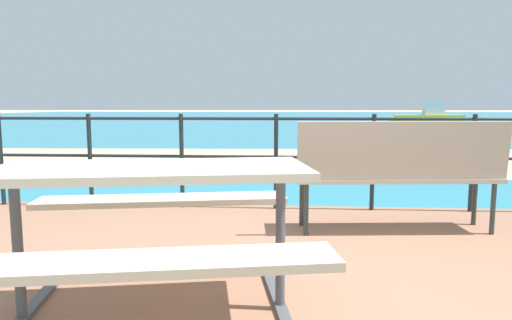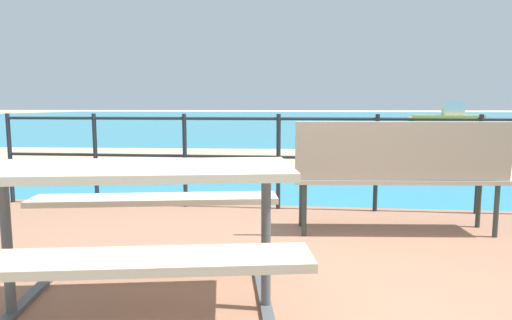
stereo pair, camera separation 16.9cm
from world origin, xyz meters
The scene contains 6 objects.
sea_water centered at (0.00, 40.00, 0.01)m, with size 90.00×90.00×0.01m, color teal.
beach_strip centered at (0.00, 7.06, 0.01)m, with size 54.00×4.85×0.01m, color tan.
picnic_table centered at (-0.56, 0.03, 0.64)m, with size 1.75×1.65×0.77m.
park_bench centered at (1.04, 1.64, 0.62)m, with size 1.74×0.56×0.94m.
railing_fence centered at (0.00, 2.46, 0.67)m, with size 5.94×0.04×0.98m.
boat_near centered at (9.11, 27.01, 0.44)m, with size 4.69×1.24×1.40m.
Camera 2 is at (0.26, -2.08, 1.12)m, focal length 31.32 mm.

